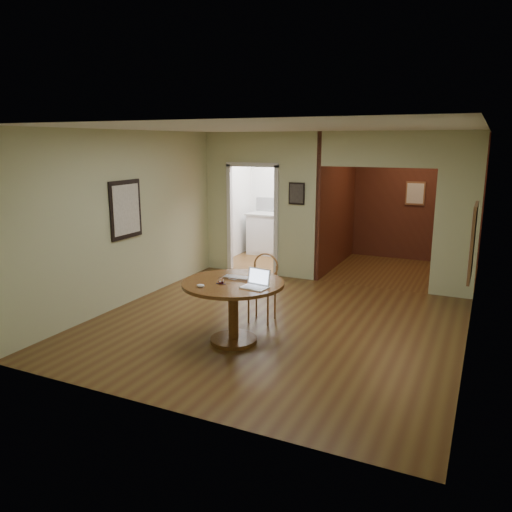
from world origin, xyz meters
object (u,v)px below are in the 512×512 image
at_px(dining_table, 233,298).
at_px(closed_laptop, 235,278).
at_px(chair, 264,284).
at_px(open_laptop, 257,282).

xyz_separation_m(dining_table, closed_laptop, (-0.03, 0.11, 0.22)).
distance_m(dining_table, chair, 0.93).
height_order(chair, open_laptop, open_laptop).
distance_m(chair, open_laptop, 1.11).
bearing_deg(closed_laptop, chair, 85.22).
relative_size(dining_table, closed_laptop, 3.84).
bearing_deg(chair, closed_laptop, -95.34).
xyz_separation_m(chair, closed_laptop, (-0.03, -0.82, 0.28)).
xyz_separation_m(chair, open_laptop, (0.36, -1.00, 0.33)).
bearing_deg(closed_laptop, dining_table, -77.48).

